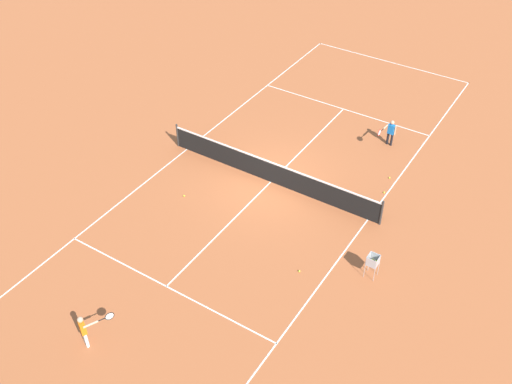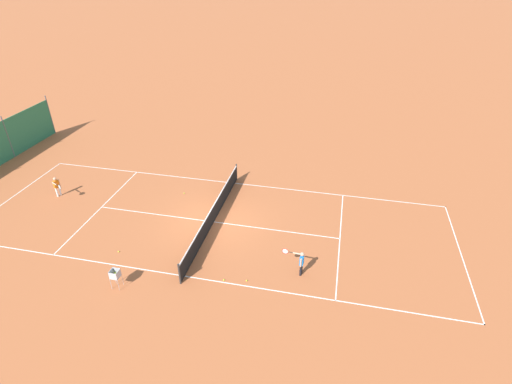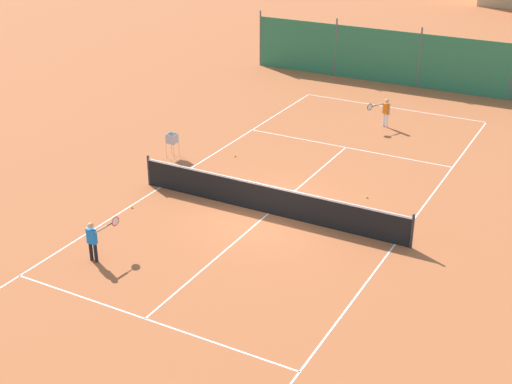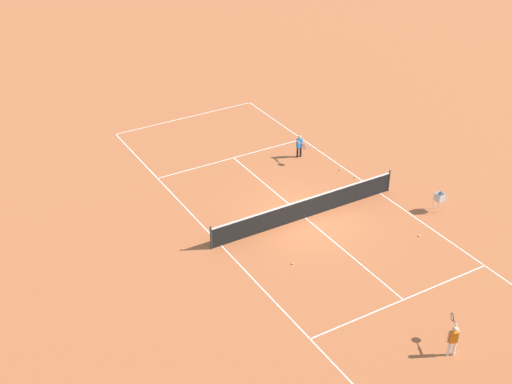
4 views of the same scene
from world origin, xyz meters
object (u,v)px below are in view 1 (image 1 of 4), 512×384
player_near_service (85,328)px  tennis_ball_alley_left (184,196)px  tennis_net (271,172)px  tennis_ball_far_corner (299,271)px  player_far_service (390,131)px  tennis_ball_service_box (390,178)px  ball_hopper (373,262)px  tennis_ball_mid_court (384,192)px

player_near_service → tennis_ball_alley_left: player_near_service is taller
tennis_ball_alley_left → tennis_net: bearing=-132.2°
tennis_ball_far_corner → tennis_net: bearing=-47.5°
player_near_service → tennis_ball_far_corner: player_near_service is taller
tennis_ball_far_corner → player_far_service: bearing=-87.2°
player_far_service → tennis_ball_service_box: (-0.96, 2.12, -0.66)m
player_far_service → ball_hopper: bearing=108.5°
tennis_net → tennis_ball_mid_court: 4.37m
tennis_ball_service_box → ball_hopper: bearing=106.0°
tennis_ball_service_box → tennis_ball_mid_court: bearing=100.4°
player_near_service → tennis_ball_alley_left: size_ratio=18.06×
tennis_ball_far_corner → tennis_ball_mid_court: bearing=-97.8°
tennis_ball_service_box → ball_hopper: ball_hopper is taller
player_far_service → tennis_ball_mid_court: player_far_service is taller
tennis_net → tennis_ball_service_box: bearing=-144.9°
player_far_service → tennis_ball_mid_court: bearing=110.2°
tennis_ball_service_box → tennis_ball_far_corner: size_ratio=1.00×
tennis_net → tennis_ball_mid_court: tennis_net is taller
player_near_service → tennis_ball_service_box: size_ratio=18.06×
tennis_net → player_far_service: 5.59m
tennis_ball_mid_court → tennis_ball_service_box: bearing=-79.6°
tennis_net → player_near_service: player_near_service is taller
player_near_service → tennis_ball_service_box: player_near_service is taller
tennis_ball_service_box → tennis_ball_alley_left: (6.11, 5.20, 0.00)m
player_far_service → tennis_ball_service_box: size_ratio=17.84×
tennis_net → ball_hopper: size_ratio=10.31×
player_far_service → tennis_ball_far_corner: player_far_service is taller
ball_hopper → tennis_ball_alley_left: bearing=0.4°
tennis_ball_service_box → tennis_ball_mid_court: size_ratio=1.00×
tennis_ball_alley_left → tennis_ball_service_box: bearing=-139.6°
tennis_net → tennis_ball_service_box: (-3.81, -2.68, -0.47)m
tennis_net → tennis_ball_mid_court: bearing=-156.6°
player_near_service → tennis_ball_mid_court: 11.95m
tennis_ball_alley_left → ball_hopper: (-7.59, -0.05, 0.62)m
player_near_service → tennis_ball_alley_left: (1.79, -6.80, -0.66)m
tennis_ball_mid_court → player_far_service: bearing=-69.8°
tennis_ball_mid_court → ball_hopper: (-1.31, 4.20, 0.62)m
player_far_service → ball_hopper: player_far_service is taller
tennis_ball_alley_left → tennis_ball_far_corner: bearing=169.4°
ball_hopper → tennis_ball_mid_court: bearing=-72.7°
ball_hopper → player_far_service: bearing=-71.5°
player_near_service → player_far_service: bearing=-103.4°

